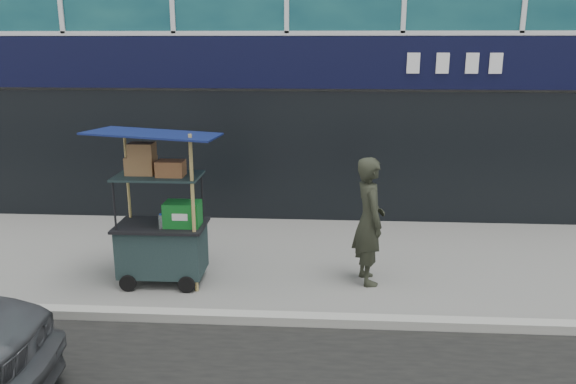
{
  "coord_description": "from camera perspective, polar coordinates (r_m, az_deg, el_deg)",
  "views": [
    {
      "loc": [
        0.67,
        -6.25,
        3.25
      ],
      "look_at": [
        0.19,
        1.2,
        1.25
      ],
      "focal_mm": 35.0,
      "sensor_mm": 36.0,
      "label": 1
    }
  ],
  "objects": [
    {
      "name": "curb",
      "position": [
        6.87,
        -2.41,
        -12.71
      ],
      "size": [
        80.0,
        0.18,
        0.12
      ],
      "primitive_type": "cube",
      "color": "#989991",
      "rests_on": "ground"
    },
    {
      "name": "vendor_man",
      "position": [
        7.76,
        8.24,
        -2.92
      ],
      "size": [
        0.55,
        0.72,
        1.78
      ],
      "primitive_type": "imported",
      "rotation": [
        0.0,
        0.0,
        1.78
      ],
      "color": "#26291E",
      "rests_on": "ground"
    },
    {
      "name": "ground",
      "position": [
        7.07,
        -2.23,
        -12.39
      ],
      "size": [
        80.0,
        80.0,
        0.0
      ],
      "primitive_type": "plane",
      "color": "slate",
      "rests_on": "ground"
    },
    {
      "name": "vendor_cart",
      "position": [
        7.89,
        -12.63,
        -3.76
      ],
      "size": [
        1.62,
        1.15,
        2.18
      ],
      "rotation": [
        0.0,
        0.0,
        0.01
      ],
      "color": "black",
      "rests_on": "ground"
    }
  ]
}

